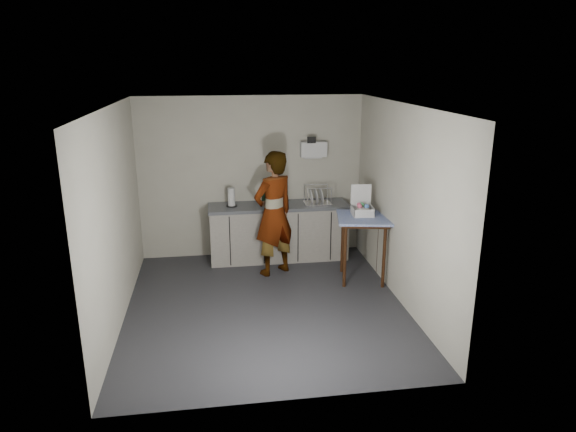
{
  "coord_description": "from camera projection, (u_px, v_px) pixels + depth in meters",
  "views": [
    {
      "loc": [
        -0.62,
        -6.13,
        3.09
      ],
      "look_at": [
        0.37,
        0.45,
        1.09
      ],
      "focal_mm": 32.0,
      "sensor_mm": 36.0,
      "label": 1
    }
  ],
  "objects": [
    {
      "name": "soap_bottle",
      "position": [
        269.0,
        197.0,
        8.02
      ],
      "size": [
        0.15,
        0.15,
        0.31
      ],
      "primitive_type": "imported",
      "rotation": [
        0.0,
        0.0,
        0.24
      ],
      "color": "black",
      "rests_on": "kitchen_counter"
    },
    {
      "name": "ground",
      "position": [
        266.0,
        306.0,
        6.78
      ],
      "size": [
        4.0,
        4.0,
        0.0
      ],
      "primitive_type": "plane",
      "color": "#2A2A30",
      "rests_on": "ground"
    },
    {
      "name": "standing_man",
      "position": [
        274.0,
        214.0,
        7.59
      ],
      "size": [
        0.82,
        0.74,
        1.88
      ],
      "primitive_type": "imported",
      "rotation": [
        0.0,
        0.0,
        3.68
      ],
      "color": "#B2A593",
      "rests_on": "ground"
    },
    {
      "name": "dish_rack",
      "position": [
        317.0,
        200.0,
        8.2
      ],
      "size": [
        0.43,
        0.32,
        0.3
      ],
      "color": "silver",
      "rests_on": "kitchen_counter"
    },
    {
      "name": "soda_can",
      "position": [
        279.0,
        201.0,
        8.18
      ],
      "size": [
        0.06,
        0.06,
        0.12
      ],
      "primitive_type": "cylinder",
      "color": "red",
      "rests_on": "kitchen_counter"
    },
    {
      "name": "kitchen_counter",
      "position": [
        279.0,
        233.0,
        8.33
      ],
      "size": [
        2.24,
        0.62,
        0.91
      ],
      "color": "black",
      "rests_on": "ground"
    },
    {
      "name": "paper_towel",
      "position": [
        231.0,
        198.0,
        8.04
      ],
      "size": [
        0.17,
        0.17,
        0.3
      ],
      "color": "black",
      "rests_on": "kitchen_counter"
    },
    {
      "name": "wall_back",
      "position": [
        252.0,
        178.0,
        8.29
      ],
      "size": [
        3.6,
        0.02,
        2.6
      ],
      "primitive_type": "cube",
      "color": "#BBB6A3",
      "rests_on": "ground"
    },
    {
      "name": "wall_right",
      "position": [
        401.0,
        206.0,
        6.66
      ],
      "size": [
        0.02,
        4.0,
        2.6
      ],
      "primitive_type": "cube",
      "color": "#BBB6A3",
      "rests_on": "ground"
    },
    {
      "name": "wall_shelf",
      "position": [
        313.0,
        149.0,
        8.24
      ],
      "size": [
        0.42,
        0.18,
        0.37
      ],
      "color": "white",
      "rests_on": "ground"
    },
    {
      "name": "side_table",
      "position": [
        364.0,
        225.0,
        7.38
      ],
      "size": [
        0.87,
        0.87,
        0.97
      ],
      "rotation": [
        0.0,
        0.0,
        -0.19
      ],
      "color": "#3A1A0D",
      "rests_on": "ground"
    },
    {
      "name": "wall_left",
      "position": [
        116.0,
        218.0,
        6.16
      ],
      "size": [
        0.02,
        4.0,
        2.6
      ],
      "primitive_type": "cube",
      "color": "#BBB6A3",
      "rests_on": "ground"
    },
    {
      "name": "ceiling",
      "position": [
        263.0,
        106.0,
        6.04
      ],
      "size": [
        3.6,
        4.0,
        0.01
      ],
      "primitive_type": "cube",
      "color": "white",
      "rests_on": "wall_back"
    },
    {
      "name": "bakery_box",
      "position": [
        362.0,
        208.0,
        7.41
      ],
      "size": [
        0.32,
        0.33,
        0.42
      ],
      "rotation": [
        0.0,
        0.0,
        -0.09
      ],
      "color": "white",
      "rests_on": "side_table"
    },
    {
      "name": "dark_bottle",
      "position": [
        264.0,
        197.0,
        8.19
      ],
      "size": [
        0.07,
        0.07,
        0.23
      ],
      "primitive_type": "cylinder",
      "color": "black",
      "rests_on": "kitchen_counter"
    }
  ]
}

